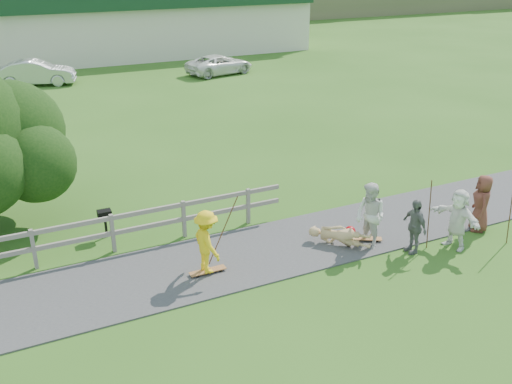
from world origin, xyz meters
The scene contains 19 objects.
ground centered at (0.00, 0.00, 0.00)m, with size 260.00×260.00×0.00m, color #2F5D1A.
path centered at (0.00, 1.50, 0.02)m, with size 34.00×3.00×0.04m, color #353537.
fence centered at (-4.62, 3.30, 0.72)m, with size 15.05×0.10×1.10m.
strip_mall centered at (4.00, 34.94, 2.58)m, with size 32.50×10.75×5.10m.
skater_rider centered at (-0.16, 1.10, 0.82)m, with size 1.06×0.61×1.64m, color yellow.
skater_fallen centered at (3.63, 0.90, 0.31)m, with size 1.71×0.41×0.62m, color tan.
spectator_a centered at (4.32, 0.53, 0.93)m, with size 0.90×0.70×1.85m, color silver.
spectator_b centered at (5.23, -0.21, 0.77)m, with size 0.90×0.37×1.53m, color slate.
spectator_c centered at (7.82, -0.02, 0.85)m, with size 0.83×0.54×1.69m, color brown.
spectator_d centered at (6.44, -0.51, 0.85)m, with size 1.57×0.50×1.70m, color white.
car_silver centered at (-1.43, 25.89, 0.75)m, with size 1.58×4.54×1.50m, color #B8BBC1.
car_white centered at (9.74, 24.13, 0.63)m, with size 2.07×4.50×1.25m, color white.
bbq centered at (-2.00, 4.26, 0.41)m, with size 0.38×0.29×0.82m, color black, non-canonical shape.
longboard_rider centered at (-0.16, 1.10, 0.05)m, with size 0.95×0.23×0.11m, color brown, non-canonical shape.
longboard_fallen centered at (4.43, 0.80, 0.05)m, with size 0.92×0.23×0.10m, color brown, non-canonical shape.
helmet centered at (4.23, 1.25, 0.16)m, with size 0.32×0.32×0.32m, color #A9050B.
pole_rider centered at (0.44, 1.50, 0.99)m, with size 0.03×0.03×1.99m, color #523220.
pole_spec_left centered at (5.68, -0.23, 1.01)m, with size 0.03×0.03×2.02m, color #523220.
pole_spec_right centered at (7.85, -1.00, 0.94)m, with size 0.03×0.03×1.89m, color #523220.
Camera 1 is at (-4.48, -10.57, 7.53)m, focal length 40.00 mm.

